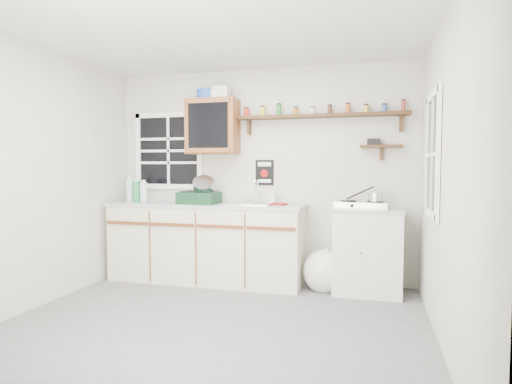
# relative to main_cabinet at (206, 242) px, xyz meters

# --- Properties ---
(room) EXTENTS (3.64, 3.24, 2.54)m
(room) POSITION_rel_main_cabinet_xyz_m (0.58, -1.30, 0.79)
(room) COLOR #535355
(room) RESTS_ON ground
(main_cabinet) EXTENTS (2.31, 0.63, 0.92)m
(main_cabinet) POSITION_rel_main_cabinet_xyz_m (0.00, 0.00, 0.00)
(main_cabinet) COLOR #BAB49A
(main_cabinet) RESTS_ON floor
(right_cabinet) EXTENTS (0.73, 0.57, 0.91)m
(right_cabinet) POSITION_rel_main_cabinet_xyz_m (1.83, 0.03, -0.01)
(right_cabinet) COLOR silver
(right_cabinet) RESTS_ON floor
(sink) EXTENTS (0.52, 0.44, 0.29)m
(sink) POSITION_rel_main_cabinet_xyz_m (0.54, 0.01, 0.47)
(sink) COLOR silver
(sink) RESTS_ON main_cabinet
(upper_cabinet) EXTENTS (0.60, 0.32, 0.65)m
(upper_cabinet) POSITION_rel_main_cabinet_xyz_m (0.03, 0.14, 1.36)
(upper_cabinet) COLOR brown
(upper_cabinet) RESTS_ON wall_back
(upper_cabinet_clutter) EXTENTS (0.40, 0.24, 0.14)m
(upper_cabinet_clutter) POSITION_rel_main_cabinet_xyz_m (0.04, 0.14, 1.75)
(upper_cabinet_clutter) COLOR #1946A2
(upper_cabinet_clutter) RESTS_ON upper_cabinet
(spice_shelf) EXTENTS (1.91, 0.18, 0.35)m
(spice_shelf) POSITION_rel_main_cabinet_xyz_m (1.30, 0.21, 1.47)
(spice_shelf) COLOR black
(spice_shelf) RESTS_ON wall_back
(secondary_shelf) EXTENTS (0.45, 0.16, 0.24)m
(secondary_shelf) POSITION_rel_main_cabinet_xyz_m (1.94, 0.22, 1.12)
(secondary_shelf) COLOR black
(secondary_shelf) RESTS_ON wall_back
(warning_sign) EXTENTS (0.22, 0.02, 0.30)m
(warning_sign) POSITION_rel_main_cabinet_xyz_m (0.63, 0.29, 0.82)
(warning_sign) COLOR black
(warning_sign) RESTS_ON wall_back
(window_back) EXTENTS (0.93, 0.03, 0.98)m
(window_back) POSITION_rel_main_cabinet_xyz_m (-0.62, 0.29, 1.09)
(window_back) COLOR black
(window_back) RESTS_ON wall_back
(window_right) EXTENTS (0.03, 0.78, 1.08)m
(window_right) POSITION_rel_main_cabinet_xyz_m (2.37, -0.75, 0.99)
(window_right) COLOR black
(window_right) RESTS_ON wall_back
(water_bottles) EXTENTS (0.30, 0.14, 0.31)m
(water_bottles) POSITION_rel_main_cabinet_xyz_m (-0.91, 0.01, 0.59)
(water_bottles) COLOR silver
(water_bottles) RESTS_ON main_cabinet
(dish_rack) EXTENTS (0.46, 0.35, 0.33)m
(dish_rack) POSITION_rel_main_cabinet_xyz_m (-0.05, -0.04, 0.57)
(dish_rack) COLOR #10321C
(dish_rack) RESTS_ON main_cabinet
(soap_bottle) EXTENTS (0.10, 0.10, 0.17)m
(soap_bottle) POSITION_rel_main_cabinet_xyz_m (0.77, 0.17, 0.55)
(soap_bottle) COLOR white
(soap_bottle) RESTS_ON main_cabinet
(rag) EXTENTS (0.18, 0.17, 0.02)m
(rag) POSITION_rel_main_cabinet_xyz_m (0.87, 0.02, 0.47)
(rag) COLOR maroon
(rag) RESTS_ON main_cabinet
(hotplate) EXTENTS (0.58, 0.36, 0.08)m
(hotplate) POSITION_rel_main_cabinet_xyz_m (1.77, 0.01, 0.49)
(hotplate) COLOR silver
(hotplate) RESTS_ON right_cabinet
(saucepan) EXTENTS (0.38, 0.23, 0.17)m
(saucepan) POSITION_rel_main_cabinet_xyz_m (1.90, 0.01, 0.57)
(saucepan) COLOR silver
(saucepan) RESTS_ON hotplate
(trash_bag) EXTENTS (0.44, 0.40, 0.50)m
(trash_bag) POSITION_rel_main_cabinet_xyz_m (1.39, -0.03, -0.25)
(trash_bag) COLOR silver
(trash_bag) RESTS_ON floor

